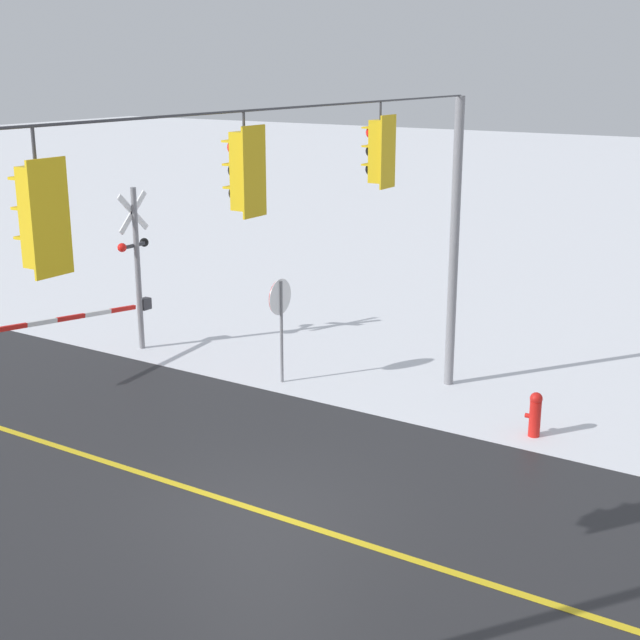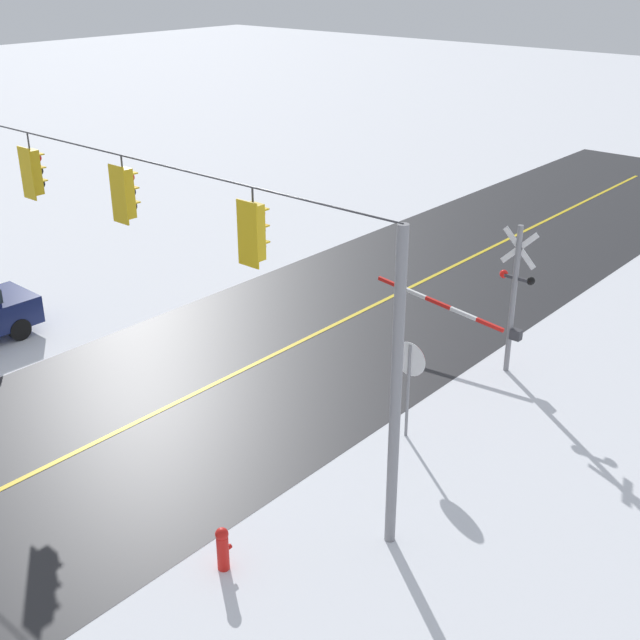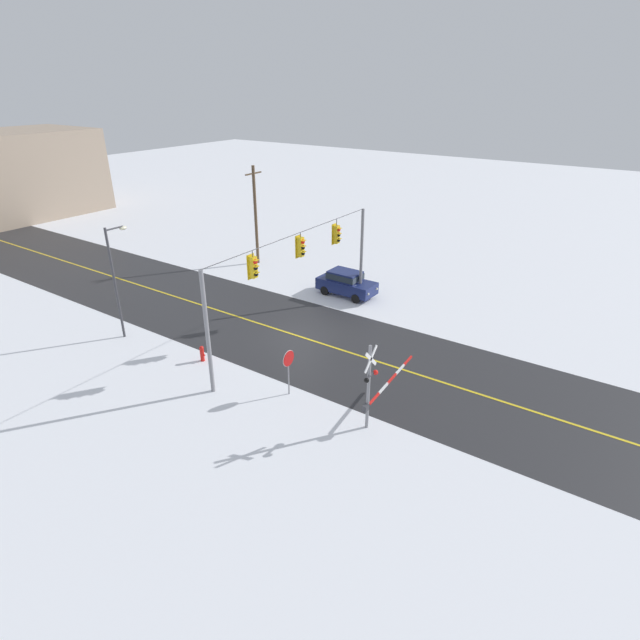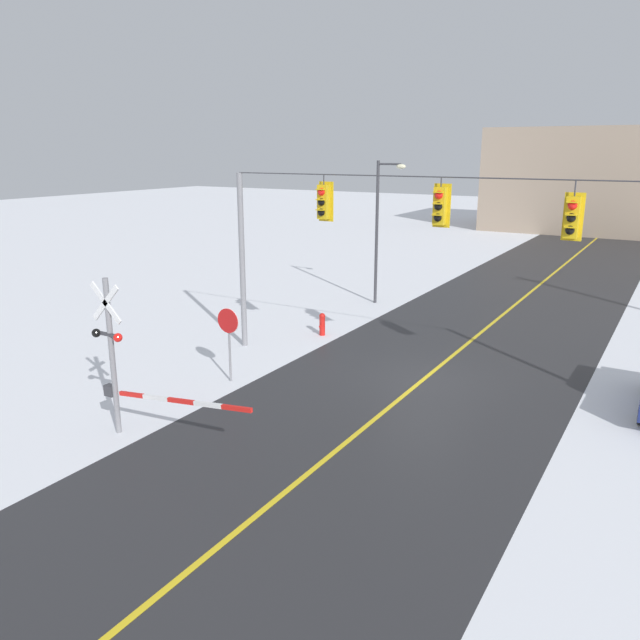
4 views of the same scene
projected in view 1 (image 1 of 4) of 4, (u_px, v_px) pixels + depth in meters
name	position (u px, v px, depth m)	size (l,w,h in m)	color
ground_plane	(263.00, 512.00, 14.13)	(160.00, 160.00, 0.00)	white
signal_span	(253.00, 248.00, 12.89)	(14.20, 0.47, 6.22)	gray
stop_sign	(280.00, 307.00, 19.46)	(0.80, 0.09, 2.35)	gray
railroad_crossing	(125.00, 273.00, 21.41)	(4.75, 0.31, 4.00)	gray
fire_hydrant	(535.00, 413.00, 16.90)	(0.24, 0.31, 0.88)	red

